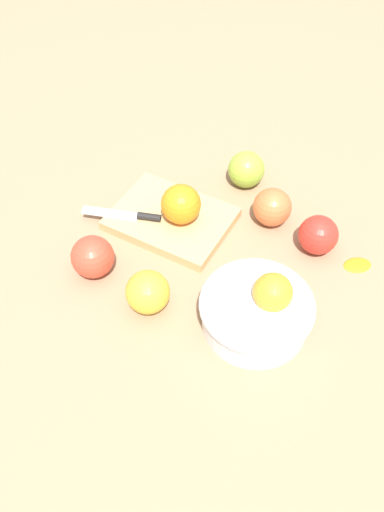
# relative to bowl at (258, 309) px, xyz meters

# --- Properties ---
(ground_plane) EXTENTS (2.40, 2.40, 0.00)m
(ground_plane) POSITION_rel_bowl_xyz_m (0.11, -0.06, -0.04)
(ground_plane) COLOR #997556
(bowl) EXTENTS (0.19, 0.19, 0.10)m
(bowl) POSITION_rel_bowl_xyz_m (0.00, 0.00, 0.00)
(bowl) COLOR silver
(bowl) RESTS_ON ground_plane
(cutting_board) EXTENTS (0.25, 0.21, 0.02)m
(cutting_board) POSITION_rel_bowl_xyz_m (0.26, -0.08, -0.03)
(cutting_board) COLOR tan
(cutting_board) RESTS_ON ground_plane
(orange_on_board) EXTENTS (0.08, 0.08, 0.08)m
(orange_on_board) POSITION_rel_bowl_xyz_m (0.24, -0.08, 0.02)
(orange_on_board) COLOR orange
(orange_on_board) RESTS_ON cutting_board
(knife) EXTENTS (0.14, 0.09, 0.01)m
(knife) POSITION_rel_bowl_xyz_m (0.32, -0.03, -0.01)
(knife) COLOR silver
(knife) RESTS_ON cutting_board
(apple_front_left) EXTENTS (0.07, 0.07, 0.07)m
(apple_front_left) POSITION_rel_bowl_xyz_m (0.02, -0.21, -0.00)
(apple_front_left) COLOR red
(apple_front_left) RESTS_ON ground_plane
(apple_front_center) EXTENTS (0.07, 0.07, 0.07)m
(apple_front_center) POSITION_rel_bowl_xyz_m (0.12, -0.21, -0.00)
(apple_front_center) COLOR #CC6638
(apple_front_center) RESTS_ON ground_plane
(apple_back_right) EXTENTS (0.08, 0.08, 0.08)m
(apple_back_right) POSITION_rel_bowl_xyz_m (0.28, 0.10, -0.00)
(apple_back_right) COLOR #D6422D
(apple_back_right) RESTS_ON ground_plane
(apple_back_right_2) EXTENTS (0.08, 0.08, 0.08)m
(apple_back_right_2) POSITION_rel_bowl_xyz_m (0.16, 0.09, -0.00)
(apple_back_right_2) COLOR gold
(apple_back_right_2) RESTS_ON ground_plane
(apple_front_right) EXTENTS (0.07, 0.07, 0.07)m
(apple_front_right) POSITION_rel_bowl_xyz_m (0.23, -0.26, -0.00)
(apple_front_right) COLOR #8EB738
(apple_front_right) RESTS_ON ground_plane
(citrus_peel) EXTENTS (0.06, 0.06, 0.01)m
(citrus_peel) POSITION_rel_bowl_xyz_m (-0.06, -0.22, -0.03)
(citrus_peel) COLOR orange
(citrus_peel) RESTS_ON ground_plane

